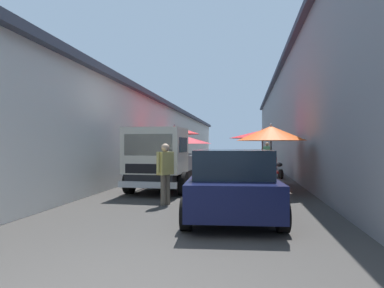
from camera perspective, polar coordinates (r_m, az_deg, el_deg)
The scene contains 12 objects.
ground at distance 16.58m, azimuth 4.54°, elevation -5.51°, with size 90.00×90.00×0.00m, color #3D3A38.
building_left_whitewash at distance 20.42m, azimuth -14.58°, elevation 1.29°, with size 49.80×7.50×4.10m.
building_right_concrete at distance 19.59m, azimuth 25.66°, elevation 4.42°, with size 49.80×7.50×6.19m.
fruit_stall_far_right at distance 14.94m, azimuth -2.94°, elevation 0.99°, with size 2.27×2.27×2.47m.
fruit_stall_near_right at distance 13.33m, azimuth 11.94°, elevation 0.20°, with size 2.59×2.59×2.20m.
fruit_stall_far_left at distance 18.61m, azimuth -0.98°, elevation 0.04°, with size 2.74×2.74×2.09m.
fruit_stall_near_left at distance 11.08m, azimuth 13.06°, elevation 0.58°, with size 2.20×2.20×2.24m.
hatchback_car at distance 7.43m, azimuth 6.71°, elevation -6.46°, with size 4.02×2.15×1.45m.
delivery_truck at distance 11.23m, azimuth -5.10°, elevation -2.76°, with size 4.98×2.12×2.08m.
vendor_by_crates at distance 8.75m, azimuth -4.54°, elevation -4.36°, with size 0.57×0.39×1.59m.
vendor_in_shade at distance 19.87m, azimuth 12.62°, elevation -1.77°, with size 0.47×0.53×1.69m.
parked_scooter at distance 16.44m, azimuth 14.13°, elevation -3.98°, with size 1.67×0.54×1.14m.
Camera 1 is at (-2.96, -1.29, 1.56)m, focal length 31.49 mm.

